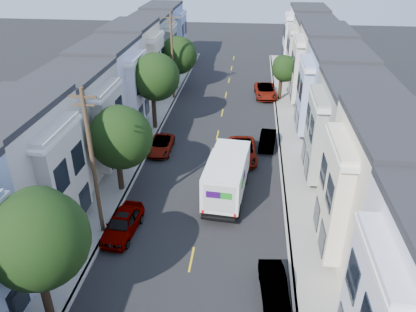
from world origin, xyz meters
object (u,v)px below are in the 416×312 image
at_px(tree_d, 155,77).
at_px(parked_right_d, 265,91).
at_px(parked_left_d, 161,145).
at_px(parked_right_b, 274,287).
at_px(utility_pole_far, 172,57).
at_px(parked_left_c, 123,224).
at_px(lead_sedan, 242,151).
at_px(utility_pole_near, 93,165).
at_px(fedex_truck, 227,176).
at_px(tree_e, 178,55).
at_px(parked_right_c, 267,140).
at_px(tree_far_r, 284,69).
at_px(tree_b, 37,240).
at_px(tree_c, 120,138).

relative_size(tree_d, parked_right_d, 1.46).
height_order(parked_left_d, parked_right_b, parked_right_b).
bearing_deg(utility_pole_far, tree_d, -90.01).
bearing_deg(tree_d, parked_left_c, -85.26).
bearing_deg(lead_sedan, utility_pole_near, -132.36).
height_order(utility_pole_far, lead_sedan, utility_pole_far).
distance_m(fedex_truck, parked_right_b, 10.08).
bearing_deg(parked_right_b, tree_e, 102.36).
xyz_separation_m(utility_pole_near, parked_right_c, (11.20, 14.04, -4.49)).
xyz_separation_m(utility_pole_far, parked_right_b, (11.20, -30.33, -4.52)).
bearing_deg(parked_right_d, tree_d, -140.38).
relative_size(utility_pole_near, fedex_truck, 1.43).
bearing_deg(fedex_truck, tree_far_r, 81.50).
height_order(tree_e, tree_far_r, tree_e).
relative_size(tree_b, lead_sedan, 1.43).
bearing_deg(parked_left_c, parked_right_d, 75.23).
xyz_separation_m(tree_d, fedex_truck, (7.95, -11.85, -3.62)).
height_order(tree_d, lead_sedan, tree_d).
height_order(parked_left_d, parked_right_c, parked_right_c).
bearing_deg(parked_left_d, utility_pole_far, 94.44).
bearing_deg(parked_right_c, parked_left_d, -162.45).
bearing_deg(tree_e, parked_right_c, -54.06).
distance_m(utility_pole_far, lead_sedan, 17.66).
xyz_separation_m(tree_far_r, parked_right_c, (-1.99, -12.90, -3.20)).
height_order(utility_pole_far, fedex_truck, utility_pole_far).
bearing_deg(tree_far_r, tree_c, -121.26).
bearing_deg(tree_far_r, tree_b, -111.17).
height_order(fedex_truck, parked_right_b, fedex_truck).
bearing_deg(parked_right_d, parked_left_c, -113.98).
height_order(parked_left_d, parked_right_d, parked_right_d).
relative_size(tree_far_r, utility_pole_near, 0.55).
bearing_deg(parked_right_b, tree_b, -171.88).
height_order(utility_pole_near, parked_right_b, utility_pole_near).
relative_size(tree_e, utility_pole_near, 0.68).
xyz_separation_m(tree_far_r, utility_pole_near, (-13.19, -26.94, 1.29)).
relative_size(tree_c, tree_e, 1.01).
bearing_deg(tree_d, tree_b, -90.00).
distance_m(tree_d, parked_left_d, 7.13).
xyz_separation_m(tree_b, utility_pole_near, (0.00, 7.14, -0.09)).
height_order(tree_far_r, utility_pole_far, utility_pole_far).
relative_size(tree_c, lead_sedan, 1.30).
relative_size(parked_right_b, parked_right_d, 0.70).
height_order(lead_sedan, parked_right_b, lead_sedan).
relative_size(parked_left_c, parked_left_d, 1.07).
height_order(tree_c, parked_right_c, tree_c).
bearing_deg(tree_c, fedex_truck, -0.54).
bearing_deg(utility_pole_far, tree_far_r, 4.07).
height_order(tree_b, parked_left_d, tree_b).
bearing_deg(utility_pole_near, parked_right_b, -21.14).
xyz_separation_m(tree_e, utility_pole_near, (0.00, -29.50, 0.70)).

